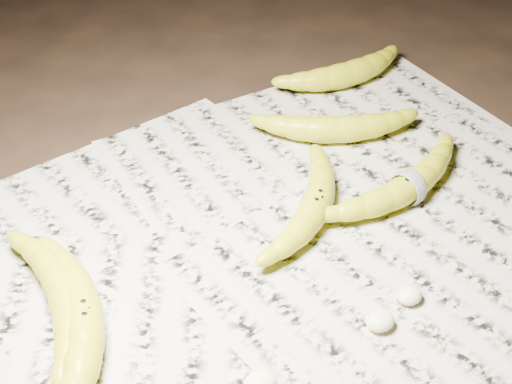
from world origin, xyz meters
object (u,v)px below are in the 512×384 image
banana_taped (409,185)px  banana_upper_b (348,72)px  banana_upper_a (337,127)px  banana_center (316,204)px  banana_left_b (64,291)px  banana_left_a (84,318)px

banana_taped → banana_upper_b: size_ratio=1.15×
banana_upper_a → banana_upper_b: 0.16m
banana_center → banana_upper_a: size_ratio=1.00×
banana_left_b → banana_upper_b: size_ratio=1.01×
banana_center → banana_left_b: bearing=136.9°
banana_left_a → banana_center: bearing=-68.1°
banana_left_a → banana_center: banana_left_a is taller
banana_left_b → banana_upper_b: 0.59m
banana_left_a → banana_upper_b: bearing=-47.0°
banana_taped → banana_upper_b: bearing=58.5°
banana_taped → banana_upper_a: banana_upper_a is taller
banana_left_a → banana_taped: bearing=-73.8°
banana_left_b → banana_upper_a: same height
banana_left_a → banana_upper_a: size_ratio=1.13×
banana_center → banana_taped: size_ratio=0.90×
banana_left_a → banana_upper_a: 0.46m
banana_left_b → banana_taped: size_ratio=0.88×
banana_left_a → banana_upper_b: 0.60m
banana_left_b → banana_upper_b: bearing=-62.0°
banana_taped → banana_upper_b: (0.10, 0.27, 0.00)m
banana_left_b → banana_center: bearing=-87.7°
banana_center → banana_upper_b: banana_upper_b is taller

